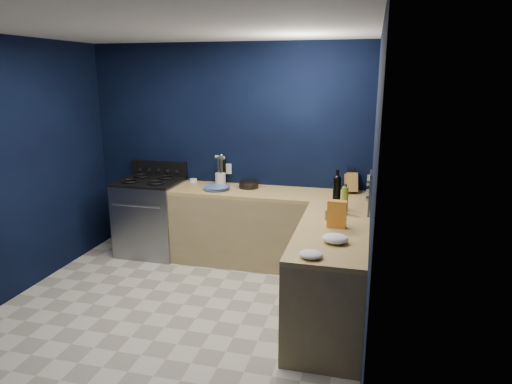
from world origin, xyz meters
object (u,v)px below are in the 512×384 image
(utensil_crock, at_px, (220,180))
(knife_block, at_px, (351,183))
(gas_range, at_px, (151,218))
(plate_stack, at_px, (216,188))
(crouton_bag, at_px, (337,214))

(utensil_crock, xyz_separation_m, knife_block, (1.56, 0.09, 0.03))
(gas_range, bearing_deg, plate_stack, -3.42)
(gas_range, xyz_separation_m, plate_stack, (0.90, -0.05, 0.46))
(utensil_crock, bearing_deg, plate_stack, -86.72)
(plate_stack, bearing_deg, gas_range, 176.58)
(knife_block, xyz_separation_m, crouton_bag, (-0.06, -1.31, 0.01))
(gas_range, relative_size, knife_block, 4.20)
(plate_stack, bearing_deg, crouton_bag, -34.71)
(utensil_crock, distance_m, knife_block, 1.56)
(crouton_bag, bearing_deg, plate_stack, 148.75)
(plate_stack, distance_m, crouton_bag, 1.82)
(knife_block, relative_size, crouton_bag, 0.89)
(plate_stack, height_order, knife_block, knife_block)
(plate_stack, height_order, crouton_bag, crouton_bag)
(knife_block, height_order, crouton_bag, crouton_bag)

